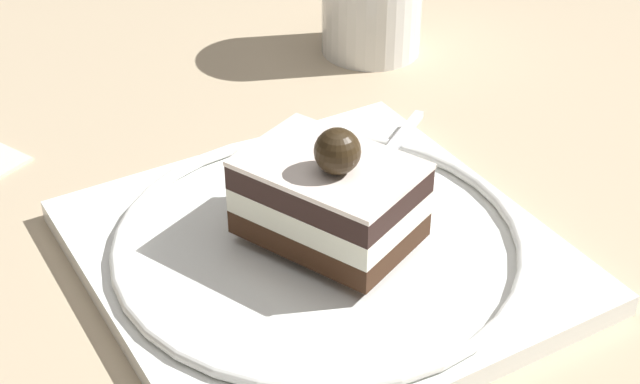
% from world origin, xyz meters
% --- Properties ---
extents(ground_plane, '(2.40, 2.40, 0.00)m').
position_xyz_m(ground_plane, '(0.00, 0.00, 0.00)').
color(ground_plane, tan).
extents(dessert_plate, '(0.27, 0.27, 0.02)m').
position_xyz_m(dessert_plate, '(-0.02, -0.01, 0.01)').
color(dessert_plate, white).
rests_on(dessert_plate, ground_plane).
extents(cake_slice, '(0.12, 0.10, 0.07)m').
position_xyz_m(cake_slice, '(-0.02, -0.00, 0.05)').
color(cake_slice, '#341D0F').
rests_on(cake_slice, dessert_plate).
extents(fork, '(0.08, 0.09, 0.00)m').
position_xyz_m(fork, '(-0.08, 0.07, 0.02)').
color(fork, silver).
rests_on(fork, dessert_plate).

